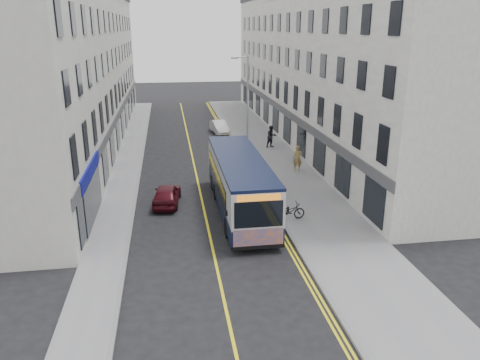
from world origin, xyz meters
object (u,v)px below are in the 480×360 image
object	(u,v)px
city_bus	(240,182)
car_white	(220,127)
pedestrian_far	(271,137)
bicycle	(289,211)
streetlamp	(246,105)
pedestrian_near	(298,158)
car_maroon	(167,194)

from	to	relation	value
city_bus	car_white	xyz separation A→B (m)	(1.18, 20.78, -1.13)
city_bus	pedestrian_far	xyz separation A→B (m)	(4.90, 13.87, -0.68)
bicycle	pedestrian_far	world-z (taller)	pedestrian_far
city_bus	car_white	bearing A→B (deg)	86.74
city_bus	streetlamp	bearing A→B (deg)	78.53
pedestrian_near	car_white	bearing A→B (deg)	123.25
pedestrian_far	car_white	bearing A→B (deg)	97.28
pedestrian_far	car_maroon	bearing A→B (deg)	-147.66
pedestrian_near	pedestrian_far	world-z (taller)	pedestrian_far
city_bus	pedestrian_far	distance (m)	14.73
streetlamp	pedestrian_near	bearing A→B (deg)	-50.83
pedestrian_near	pedestrian_far	bearing A→B (deg)	109.90
city_bus	car_maroon	size ratio (longest dim) A/B	3.00
city_bus	pedestrian_near	distance (m)	8.63
streetlamp	city_bus	distance (m)	11.15
streetlamp	pedestrian_near	size ratio (longest dim) A/B	4.32
city_bus	pedestrian_far	bearing A→B (deg)	70.55
pedestrian_near	car_maroon	distance (m)	10.63
streetlamp	city_bus	size ratio (longest dim) A/B	0.73
pedestrian_far	car_white	world-z (taller)	pedestrian_far
city_bus	car_maroon	distance (m)	4.62
car_maroon	streetlamp	bearing A→B (deg)	-118.52
car_white	pedestrian_near	bearing A→B (deg)	-80.71
pedestrian_far	car_white	distance (m)	7.86
city_bus	pedestrian_far	size ratio (longest dim) A/B	5.80
streetlamp	bicycle	distance (m)	13.06
pedestrian_near	streetlamp	bearing A→B (deg)	146.18
city_bus	pedestrian_far	world-z (taller)	city_bus
pedestrian_far	car_maroon	world-z (taller)	pedestrian_far
streetlamp	car_maroon	xyz separation A→B (m)	(-6.26, -8.83, -3.76)
pedestrian_near	city_bus	bearing A→B (deg)	-110.66
bicycle	pedestrian_near	bearing A→B (deg)	-26.38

